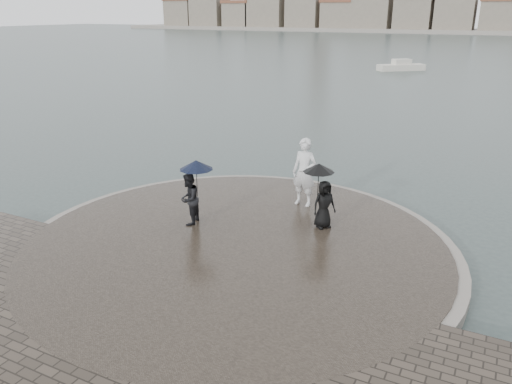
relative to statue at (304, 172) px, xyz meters
The scene contains 8 objects.
ground 7.28m from the statue, 95.13° to the right, with size 400.00×400.00×0.00m, color #2B3835.
kerb_ring 3.89m from the statue, 100.05° to the right, with size 12.50×12.50×0.32m, color gray.
quay_tip 3.88m from the statue, 100.05° to the right, with size 11.90×11.90×0.36m, color #2D261E.
statue is the anchor object (origin of this frame).
visitor_left 3.92m from the statue, 128.87° to the right, with size 1.14×1.05×2.04m.
visitor_right 1.84m from the statue, 51.29° to the right, with size 1.14×1.00×1.95m.
far_skyline 153.82m from the statue, 92.58° to the left, with size 260.00×20.00×37.00m.
boats 40.19m from the statue, 81.99° to the left, with size 27.00×17.00×1.50m.
Camera 1 is at (6.33, -7.69, 6.55)m, focal length 35.00 mm.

